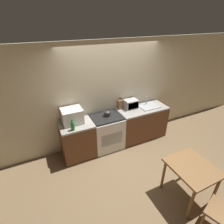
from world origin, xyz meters
TOP-DOWN VIEW (x-y plane):
  - ground_plane at (0.00, 0.00)m, footprint 16.00×16.00m
  - wall_back at (0.00, 1.02)m, footprint 10.00×0.06m
  - counter_left_run at (-1.04, 0.68)m, footprint 0.75×0.62m
  - counter_right_run at (0.75, 0.68)m, footprint 1.33×0.62m
  - stove_range at (-0.29, 0.68)m, footprint 0.76×0.62m
  - kettle at (-0.26, 0.71)m, footprint 0.16×0.16m
  - microwave at (-1.08, 0.77)m, footprint 0.45×0.39m
  - bottle at (-1.16, 0.46)m, footprint 0.08×0.08m
  - knife_block at (0.20, 0.90)m, footprint 0.11×0.08m
  - toaster_oven at (0.47, 0.83)m, footprint 0.34×0.27m
  - sink_basin at (0.96, 0.68)m, footprint 0.53×0.39m
  - dining_table at (0.47, -1.29)m, footprint 0.71×0.78m

SIDE VIEW (x-z plane):
  - ground_plane at x=0.00m, z-range 0.00..0.00m
  - stove_range at x=-0.29m, z-range 0.00..0.90m
  - counter_left_run at x=-1.04m, z-range 0.00..0.90m
  - counter_right_run at x=0.75m, z-range 0.00..0.90m
  - dining_table at x=0.47m, z-range 0.26..1.00m
  - sink_basin at x=0.96m, z-range 0.79..1.03m
  - kettle at x=-0.26m, z-range 0.89..1.07m
  - bottle at x=-1.16m, z-range 0.87..1.14m
  - toaster_oven at x=0.47m, z-range 0.90..1.13m
  - knife_block at x=0.20m, z-range 0.87..1.18m
  - microwave at x=-1.08m, z-range 0.90..1.24m
  - wall_back at x=0.00m, z-range 0.00..2.60m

